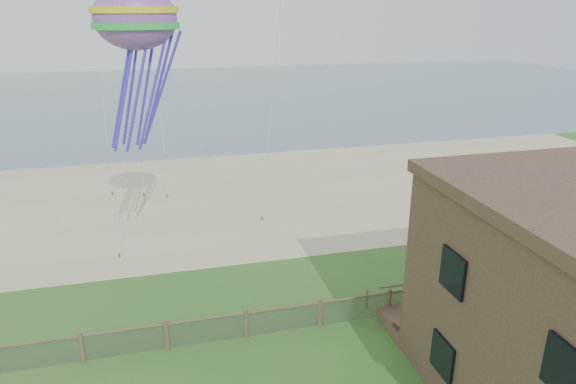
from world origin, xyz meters
The scene contains 6 objects.
sand_beach centered at (0.00, 22.00, 0.00)m, with size 72.00×20.00×0.02m, color tan.
ocean centered at (0.00, 66.00, 0.00)m, with size 160.00×68.00×0.02m, color slate.
chainlink_fence centered at (0.00, 6.00, 0.55)m, with size 36.20×0.20×1.25m, color brown, non-canonical shape.
motel_deck centered at (13.00, 5.00, 0.25)m, with size 15.00×2.00×0.50m, color brown.
picnic_table centered at (6.32, 4.63, 0.33)m, with size 1.56×1.18×0.66m, color brown, non-canonical shape.
octopus_kite centered at (-3.19, 11.31, 9.97)m, with size 3.41×2.41×7.02m, color #FF286C, non-canonical shape.
Camera 1 is at (-2.58, -10.82, 12.21)m, focal length 32.00 mm.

